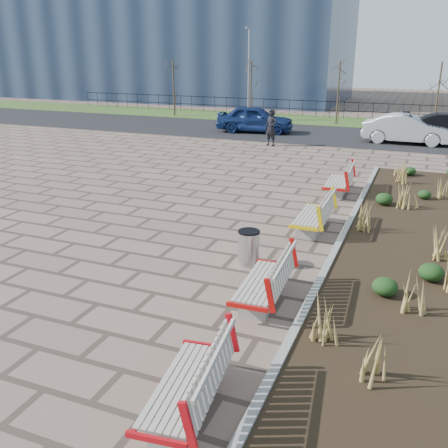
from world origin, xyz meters
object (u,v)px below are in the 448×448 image
at_px(litter_bin, 249,248).
at_px(pedestrian, 271,128).
at_px(car_silver, 407,129).
at_px(bench_b, 262,279).
at_px(car_blue, 255,119).
at_px(bench_c, 312,214).
at_px(lamp_west, 249,75).
at_px(bench_d, 338,180).
at_px(bench_a, 185,381).

xyz_separation_m(litter_bin, pedestrian, (-3.94, 14.68, 0.52)).
xyz_separation_m(litter_bin, car_silver, (2.54, 17.93, 0.36)).
bearing_deg(bench_b, car_silver, 82.24).
height_order(pedestrian, car_blue, pedestrian).
distance_m(bench_b, bench_c, 4.46).
height_order(bench_c, lamp_west, lamp_west).
bearing_deg(bench_d, bench_b, -92.73).
bearing_deg(car_blue, bench_b, -168.64).
distance_m(car_silver, lamp_west, 12.06).
xyz_separation_m(bench_d, litter_bin, (-0.86, -6.85, -0.09)).
bearing_deg(car_silver, bench_d, 171.59).
relative_size(bench_c, car_silver, 0.46).
bearing_deg(car_silver, bench_c, 173.87).
height_order(bench_d, pedestrian, pedestrian).
relative_size(bench_c, lamp_west, 0.35).
bearing_deg(bench_c, pedestrian, 111.61).
relative_size(bench_d, car_silver, 0.46).
bearing_deg(lamp_west, bench_d, -60.96).
xyz_separation_m(bench_a, car_blue, (-6.95, 23.56, 0.29)).
height_order(bench_c, car_blue, car_blue).
bearing_deg(car_silver, car_blue, 86.58).
distance_m(bench_a, litter_bin, 5.14).
xyz_separation_m(bench_c, litter_bin, (-0.86, -2.82, -0.09)).
bearing_deg(pedestrian, bench_b, -54.14).
bearing_deg(car_blue, pedestrian, -158.19).
relative_size(bench_a, pedestrian, 1.13).
xyz_separation_m(bench_a, lamp_west, (-9.00, 28.14, 2.54)).
relative_size(bench_c, litter_bin, 2.56).
xyz_separation_m(bench_b, litter_bin, (-0.86, 1.64, -0.09)).
bearing_deg(litter_bin, bench_c, 73.09).
bearing_deg(car_blue, bench_d, -156.83).
height_order(bench_d, car_silver, car_silver).
bearing_deg(bench_a, bench_d, 83.20).
bearing_deg(lamp_west, litter_bin, -70.55).
bearing_deg(bench_b, lamp_west, 107.17).
relative_size(bench_a, bench_d, 1.00).
bearing_deg(bench_a, car_silver, 79.02).
height_order(bench_a, pedestrian, pedestrian).
distance_m(bench_d, litter_bin, 6.91).
relative_size(pedestrian, lamp_west, 0.31).
distance_m(pedestrian, lamp_west, 9.61).
bearing_deg(car_silver, lamp_west, 64.57).
relative_size(pedestrian, car_silver, 0.41).
xyz_separation_m(car_silver, lamp_west, (-10.68, 5.13, 2.27)).
relative_size(bench_d, pedestrian, 1.13).
xyz_separation_m(bench_d, car_silver, (1.68, 11.08, 0.27)).
xyz_separation_m(bench_c, bench_d, (0.00, 4.04, 0.00)).
height_order(pedestrian, car_silver, pedestrian).
distance_m(litter_bin, car_blue, 19.47).
height_order(bench_b, car_blue, car_blue).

